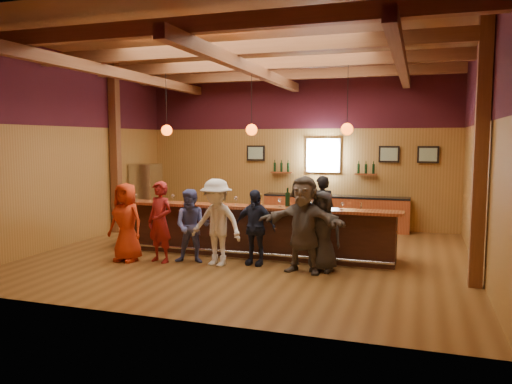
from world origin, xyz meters
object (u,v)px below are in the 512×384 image
(customer_white, at_px, (216,223))
(customer_brown, at_px, (304,224))
(bar_counter, at_px, (255,230))
(back_bar_cabinet, at_px, (335,212))
(customer_denim, at_px, (192,226))
(ice_bucket, at_px, (257,200))
(bottle_a, at_px, (288,199))
(customer_navy, at_px, (255,227))
(customer_redvest, at_px, (160,222))
(customer_dark, at_px, (322,231))
(bartender, at_px, (322,212))
(stainless_fridge, at_px, (146,195))
(customer_orange, at_px, (126,222))

(customer_white, bearing_deg, customer_brown, 12.10)
(bar_counter, distance_m, back_bar_cabinet, 3.76)
(customer_denim, height_order, ice_bucket, customer_denim)
(bar_counter, distance_m, bottle_a, 1.10)
(ice_bucket, bearing_deg, customer_navy, -76.33)
(customer_redvest, bearing_deg, customer_dark, 20.72)
(customer_brown, distance_m, bartender, 2.26)
(customer_navy, bearing_deg, stainless_fridge, 149.43)
(bar_counter, xyz_separation_m, customer_white, (-0.40, -1.18, 0.34))
(back_bar_cabinet, height_order, customer_denim, customer_denim)
(customer_orange, bearing_deg, customer_brown, 10.48)
(customer_brown, bearing_deg, bar_counter, 146.33)
(bar_counter, bearing_deg, customer_redvest, -141.75)
(customer_navy, distance_m, ice_bucket, 0.79)
(bartender, bearing_deg, customer_navy, 48.31)
(stainless_fridge, distance_m, bartender, 5.54)
(back_bar_cabinet, bearing_deg, ice_bucket, -105.27)
(back_bar_cabinet, height_order, customer_white, customer_white)
(customer_brown, relative_size, bartender, 1.09)
(customer_white, height_order, customer_dark, customer_white)
(customer_denim, height_order, customer_navy, customer_navy)
(customer_orange, xyz_separation_m, customer_dark, (3.97, 0.47, -0.04))
(customer_brown, height_order, bartender, customer_brown)
(customer_dark, bearing_deg, bartender, 106.71)
(stainless_fridge, bearing_deg, customer_denim, -48.60)
(ice_bucket, bearing_deg, bar_counter, 118.69)
(bar_counter, distance_m, stainless_fridge, 4.81)
(customer_brown, bearing_deg, customer_navy, 172.15)
(customer_orange, xyz_separation_m, customer_navy, (2.60, 0.54, -0.05))
(back_bar_cabinet, bearing_deg, customer_brown, -88.03)
(customer_navy, xyz_separation_m, customer_dark, (1.37, -0.06, 0.01))
(customer_orange, distance_m, customer_white, 1.92)
(back_bar_cabinet, distance_m, customer_dark, 4.54)
(customer_orange, distance_m, customer_redvest, 0.72)
(customer_orange, distance_m, bottle_a, 3.37)
(customer_navy, bearing_deg, customer_dark, 3.76)
(customer_redvest, height_order, customer_navy, customer_redvest)
(back_bar_cabinet, relative_size, customer_orange, 2.48)
(customer_orange, relative_size, customer_denim, 1.07)
(bar_counter, xyz_separation_m, stainless_fridge, (-4.12, 2.45, 0.38))
(back_bar_cabinet, relative_size, customer_brown, 2.19)
(customer_orange, bearing_deg, bottle_a, 28.12)
(customer_orange, height_order, customer_white, customer_white)
(customer_denim, distance_m, customer_white, 0.57)
(customer_dark, bearing_deg, bar_counter, 156.33)
(customer_white, height_order, bottle_a, customer_white)
(customer_dark, xyz_separation_m, bartender, (-0.40, 2.05, 0.07))
(customer_navy, relative_size, ice_bucket, 6.25)
(customer_redvest, relative_size, customer_dark, 1.08)
(customer_white, xyz_separation_m, bartender, (1.67, 2.30, -0.03))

